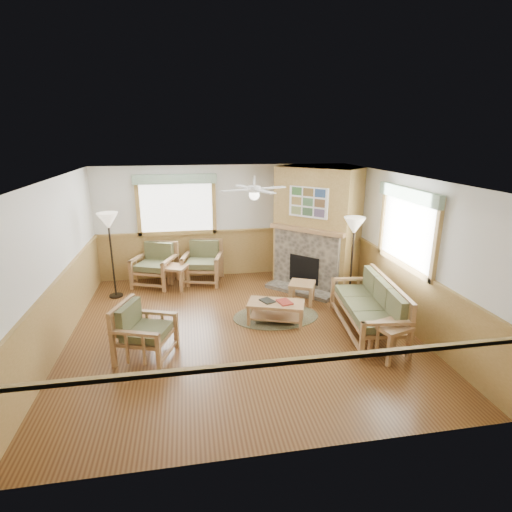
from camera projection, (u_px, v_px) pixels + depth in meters
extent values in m
cube|color=brown|center=(241.00, 329.00, 7.24)|extent=(6.00, 6.00, 0.01)
cube|color=white|center=(239.00, 178.00, 6.45)|extent=(6.00, 6.00, 0.01)
cube|color=silver|center=(224.00, 222.00, 9.67)|extent=(6.00, 0.02, 2.70)
cube|color=silver|center=(279.00, 345.00, 4.02)|extent=(6.00, 0.02, 2.70)
cube|color=silver|center=(54.00, 267.00, 6.36)|extent=(0.02, 6.00, 2.70)
cube|color=silver|center=(402.00, 250.00, 7.34)|extent=(0.02, 6.00, 2.70)
cylinder|color=brown|center=(276.00, 316.00, 7.72)|extent=(1.81, 1.81, 0.01)
cube|color=maroon|center=(285.00, 301.00, 7.33)|extent=(0.29, 0.34, 0.03)
cube|color=black|center=(267.00, 300.00, 7.40)|extent=(0.30, 0.33, 0.03)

